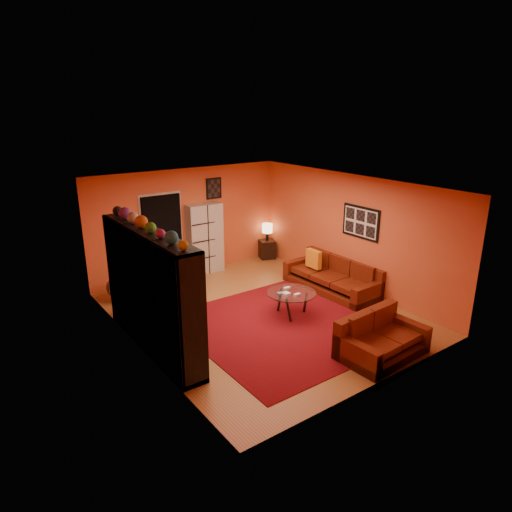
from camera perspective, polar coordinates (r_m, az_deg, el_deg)
floor at (r=9.30m, az=0.52°, el=-7.20°), size 6.00×6.00×0.00m
ceiling at (r=8.51m, az=0.57°, el=8.80°), size 6.00×6.00×0.00m
wall_back at (r=11.28m, az=-8.52°, el=4.24°), size 6.00×0.00×6.00m
wall_front at (r=6.80m, az=15.75°, el=-5.91°), size 6.00×0.00×6.00m
wall_left at (r=7.69m, az=-14.68°, el=-2.92°), size 0.00×6.00×6.00m
wall_right at (r=10.43m, az=11.70°, el=2.90°), size 0.00×6.00×6.00m
rug at (r=8.86m, az=3.75°, el=-8.58°), size 3.60×3.60×0.01m
doorway at (r=11.03m, az=-11.58°, el=2.23°), size 0.95×0.10×2.04m
wall_art_right at (r=10.15m, az=12.97°, el=4.13°), size 0.03×1.00×0.70m
wall_art_back at (r=11.47m, az=-5.30°, el=8.42°), size 0.42×0.03×0.52m
entertainment_unit at (r=7.86m, az=-13.01°, el=-4.29°), size 0.45×3.00×2.10m
tv at (r=7.95m, az=-12.84°, el=-4.37°), size 0.99×0.13×0.57m
sofa at (r=10.53m, az=9.77°, el=-2.66°), size 1.00×2.32×0.85m
loveseat at (r=8.05m, az=15.06°, el=-9.91°), size 1.54×0.97×0.85m
throw_pillow at (r=10.63m, az=7.21°, el=-0.35°), size 0.12×0.42×0.42m
coffee_table at (r=9.08m, az=4.45°, el=-4.84°), size 0.97×0.97×0.49m
storage_cabinet at (r=11.38m, az=-6.43°, el=2.20°), size 0.89×0.43×1.74m
bowl_chair at (r=10.26m, az=-16.44°, el=-3.72°), size 0.65×0.65×0.54m
side_table at (r=12.52m, az=1.40°, el=0.86°), size 0.51×0.51×0.50m
table_lamp at (r=12.36m, az=1.42°, el=3.43°), size 0.28×0.28×0.47m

